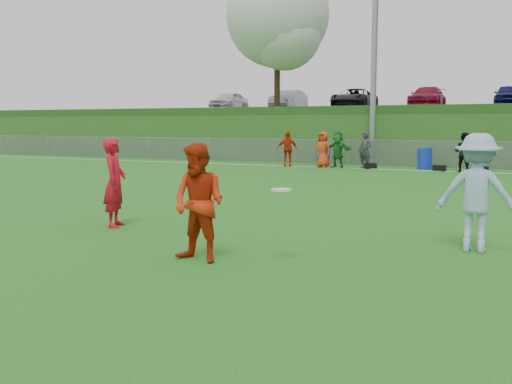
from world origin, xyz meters
The scene contains 16 objects.
ground centered at (0.00, 0.00, 0.00)m, with size 120.00×120.00×0.00m, color #15671A.
sideline_far centered at (0.00, 18.00, 0.01)m, with size 60.00×0.10×0.01m, color white.
fence centered at (0.00, 20.00, 0.65)m, with size 58.00×0.06×1.30m.
light_pole centered at (-3.00, 20.80, 6.71)m, with size 1.20×0.40×12.15m.
berm centered at (0.00, 31.00, 1.50)m, with size 120.00×18.00×3.00m, color #244814.
parking_lot centered at (0.00, 33.00, 3.05)m, with size 120.00×12.00×0.10m, color black.
tree_white_flowering centered at (-9.84, 24.92, 8.32)m, with size 6.30×6.30×8.78m.
car_row centered at (-1.17, 32.00, 3.82)m, with size 32.04×5.18×1.44m.
spectator_row centered at (-3.16, 18.00, 0.85)m, with size 9.16×0.85×1.69m.
gear_bags centered at (1.22, 18.10, 0.13)m, with size 7.28×0.57×0.26m.
player_red_left centered at (-3.53, 1.22, 0.90)m, with size 0.65×0.43×1.80m, color red.
player_red_center centered at (-0.48, -0.62, 0.89)m, with size 0.87×0.68×1.79m, color red.
player_blue centered at (3.24, 1.88, 0.96)m, with size 1.24×0.71×1.92m, color #9CB5D9.
frisbee centered at (0.71, -0.29, 1.12)m, with size 0.30×0.30×0.03m.
recycling_bin centered at (-0.10, 18.82, 0.48)m, with size 0.64×0.64×0.97m, color #1030B6.
camp_chair centered at (-4.85, 18.59, 0.27)m, with size 0.52×0.53×0.93m.
Camera 1 is at (3.85, -7.91, 2.08)m, focal length 40.00 mm.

